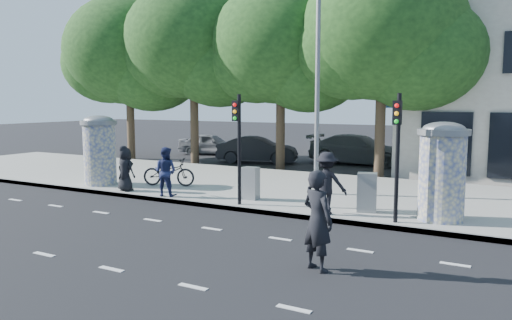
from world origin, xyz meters
The scene contains 25 objects.
ground centered at (0.00, 0.00, 0.00)m, with size 120.00×120.00×0.00m, color black.
sidewalk centered at (0.00, 7.50, 0.07)m, with size 40.00×8.00×0.15m, color gray.
curb centered at (0.00, 3.55, 0.07)m, with size 40.00×0.10×0.16m, color slate.
lane_dash_near centered at (0.00, -2.20, 0.00)m, with size 32.00×0.12×0.01m, color silver.
lane_dash_far centered at (0.00, 1.40, 0.00)m, with size 32.00×0.12×0.01m, color silver.
ad_column_left centered at (-7.20, 4.50, 1.54)m, with size 1.36×1.36×2.65m.
ad_column_right centered at (5.20, 4.70, 1.54)m, with size 1.36×1.36×2.65m.
traffic_pole_near centered at (-0.60, 3.79, 2.23)m, with size 0.22×0.31×3.40m.
traffic_pole_far centered at (4.20, 3.79, 2.23)m, with size 0.22×0.31×3.40m.
street_lamp centered at (0.80, 6.63, 4.79)m, with size 0.25×0.93×8.00m.
tree_far_left centered at (-13.00, 12.50, 6.19)m, with size 7.20×7.20×9.26m.
tree_mid_left centered at (-8.50, 12.50, 6.50)m, with size 7.20×7.20×9.57m.
tree_near_left centered at (-3.50, 12.70, 6.06)m, with size 6.80×6.80×8.97m.
tree_center centered at (1.50, 12.30, 6.31)m, with size 7.00×7.00×9.30m.
ped_a centered at (-5.35, 3.91, 0.93)m, with size 0.76×0.49×1.55m, color black.
ped_b centered at (-5.39, 3.91, 0.96)m, with size 0.59×0.39×1.63m, color black.
ped_c centered at (-3.50, 3.85, 0.98)m, with size 0.81×0.63×1.66m, color #1D2349.
ped_d centered at (2.24, 3.89, 1.04)m, with size 1.15×0.66×1.77m, color black.
man_road centered at (3.62, -0.26, 1.01)m, with size 0.74×0.48×2.02m, color black.
bicycle centered at (-4.67, 5.49, 0.67)m, with size 1.99×0.70×1.05m, color black.
cabinet_left centered at (-0.69, 4.73, 0.68)m, with size 0.51×0.37×1.06m, color gray.
cabinet_right centered at (3.17, 4.72, 0.72)m, with size 0.55×0.40×1.14m, color slate.
car_left centered at (-10.33, 16.67, 0.67)m, with size 3.91×1.57×1.33m, color slate.
car_mid centered at (-5.72, 14.39, 0.71)m, with size 4.30×1.50×1.42m, color black.
car_right centered at (-0.67, 16.48, 0.78)m, with size 5.39×2.19×1.56m, color #4E5255.
Camera 1 is at (7.17, -9.27, 3.35)m, focal length 35.00 mm.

